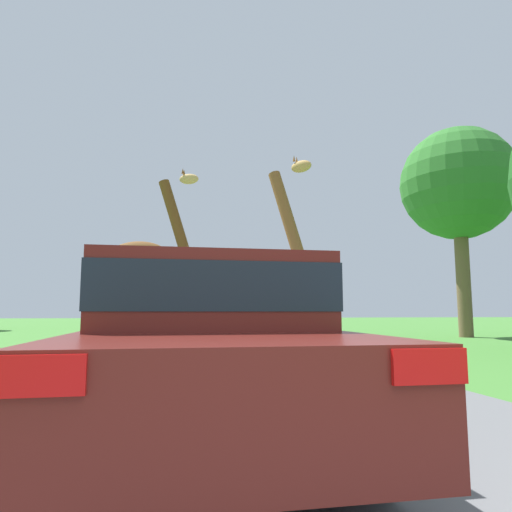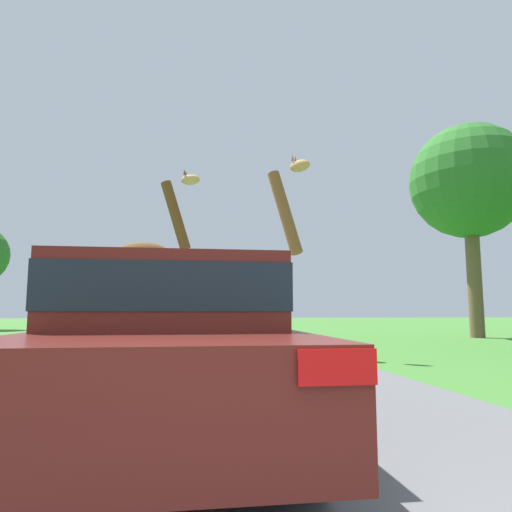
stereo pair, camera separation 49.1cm
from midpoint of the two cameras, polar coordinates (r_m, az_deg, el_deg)
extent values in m
cube|color=#5B5B5E|center=(30.45, -7.34, -8.92)|extent=(6.41, 120.00, 0.00)
cylinder|color=tan|center=(11.73, 3.99, -7.10)|extent=(0.17, 0.17, 2.07)
cylinder|color=#2D2319|center=(11.78, 4.03, -11.90)|extent=(0.22, 0.22, 0.10)
cylinder|color=tan|center=(11.31, 2.54, -7.12)|extent=(0.17, 0.17, 2.07)
cylinder|color=#2D2319|center=(11.35, 2.57, -12.09)|extent=(0.22, 0.22, 0.10)
cylinder|color=tan|center=(12.61, -1.70, -7.11)|extent=(0.17, 0.17, 2.07)
cylinder|color=#2D2319|center=(12.65, -1.71, -11.57)|extent=(0.22, 0.22, 0.10)
cylinder|color=tan|center=(12.21, -3.23, -7.10)|extent=(0.17, 0.17, 2.07)
cylinder|color=#2D2319|center=(12.25, -3.26, -11.71)|extent=(0.22, 0.22, 0.10)
ellipsoid|color=brown|center=(12.01, 0.30, -1.17)|extent=(1.92, 1.93, 0.76)
cylinder|color=brown|center=(11.57, 4.84, 5.49)|extent=(0.91, 0.92, 2.23)
ellipsoid|color=tan|center=(11.64, 6.73, 11.13)|extent=(0.56, 0.57, 0.30)
cylinder|color=tan|center=(12.59, -3.36, -4.02)|extent=(0.06, 0.06, 1.14)
cone|color=brown|center=(11.84, 6.16, 11.97)|extent=(0.07, 0.07, 0.16)
cone|color=brown|center=(11.74, 5.82, 12.14)|extent=(0.07, 0.07, 0.16)
cylinder|color=tan|center=(13.47, -10.25, -6.49)|extent=(0.19, 0.19, 2.31)
cylinder|color=#2D2319|center=(13.51, -10.35, -11.14)|extent=(0.25, 0.25, 0.12)
cylinder|color=tan|center=(12.89, -11.22, -6.45)|extent=(0.19, 0.19, 2.31)
cylinder|color=#2D2319|center=(12.93, -11.34, -11.31)|extent=(0.25, 0.25, 0.12)
cylinder|color=tan|center=(13.99, -15.42, -6.37)|extent=(0.19, 0.19, 2.31)
cylinder|color=#2D2319|center=(14.03, -15.57, -10.84)|extent=(0.25, 0.25, 0.12)
cylinder|color=tan|center=(13.43, -16.57, -6.31)|extent=(0.19, 0.19, 2.31)
cylinder|color=#2D2319|center=(13.47, -16.74, -10.97)|extent=(0.25, 0.25, 0.12)
ellipsoid|color=brown|center=(13.52, -13.24, -0.36)|extent=(2.04, 1.30, 0.99)
cylinder|color=brown|center=(13.34, -8.99, 5.07)|extent=(0.98, 0.58, 2.06)
ellipsoid|color=tan|center=(13.46, -7.15, 9.44)|extent=(0.61, 0.41, 0.30)
cylinder|color=tan|center=(13.85, -16.76, -3.04)|extent=(0.07, 0.07, 1.27)
cone|color=brown|center=(13.64, -7.73, 10.24)|extent=(0.07, 0.07, 0.16)
cone|color=brown|center=(13.52, -7.91, 10.40)|extent=(0.07, 0.07, 0.16)
cube|color=#561914|center=(4.17, -7.36, -13.36)|extent=(1.96, 4.46, 0.65)
cube|color=#561914|center=(4.15, -7.23, -4.89)|extent=(1.76, 2.01, 0.58)
cube|color=#19232D|center=(4.15, -7.22, -4.49)|extent=(1.78, 2.03, 0.35)
cube|color=red|center=(2.11, 16.89, -13.14)|extent=(0.35, 0.03, 0.16)
cylinder|color=black|center=(5.58, -15.98, -14.38)|extent=(0.39, 0.64, 0.64)
cylinder|color=black|center=(5.60, 0.67, -14.61)|extent=(0.39, 0.64, 0.64)
cylinder|color=black|center=(2.99, -23.26, -20.84)|extent=(0.39, 0.64, 0.64)
cylinder|color=black|center=(3.03, 9.13, -21.10)|extent=(0.39, 0.64, 0.64)
cube|color=silver|center=(28.77, -12.38, -7.80)|extent=(1.84, 4.02, 0.64)
cube|color=silver|center=(28.77, -12.34, -6.60)|extent=(1.66, 1.81, 0.57)
cube|color=#19232D|center=(28.77, -12.34, -6.55)|extent=(1.68, 1.83, 0.34)
cube|color=red|center=(26.82, -14.29, -7.33)|extent=(0.33, 0.03, 0.15)
cube|color=red|center=(26.71, -11.04, -7.42)|extent=(0.33, 0.03, 0.15)
cylinder|color=black|center=(30.04, -13.64, -8.25)|extent=(0.37, 0.59, 0.59)
cylinder|color=black|center=(29.94, -10.80, -8.33)|extent=(0.37, 0.59, 0.59)
cylinder|color=black|center=(27.64, -14.11, -8.37)|extent=(0.37, 0.59, 0.59)
cylinder|color=black|center=(27.53, -11.02, -8.45)|extent=(0.37, 0.59, 0.59)
cube|color=silver|center=(23.25, -11.21, -8.21)|extent=(1.85, 4.29, 0.50)
cube|color=silver|center=(23.24, -11.19, -7.10)|extent=(1.66, 1.93, 0.40)
cube|color=#19232D|center=(23.24, -11.18, -7.05)|extent=(1.68, 1.95, 0.24)
cube|color=red|center=(21.15, -13.56, -7.81)|extent=(0.33, 0.03, 0.12)
cube|color=red|center=(21.06, -9.42, -7.91)|extent=(0.33, 0.03, 0.12)
cylinder|color=black|center=(24.58, -12.81, -8.58)|extent=(0.37, 0.61, 0.61)
cylinder|color=black|center=(24.51, -9.33, -8.66)|extent=(0.37, 0.61, 0.61)
cylinder|color=black|center=(22.02, -13.33, -8.77)|extent=(0.37, 0.61, 0.61)
cylinder|color=black|center=(21.94, -9.45, -8.87)|extent=(0.37, 0.61, 0.61)
cylinder|color=brown|center=(21.33, 26.17, -1.18)|extent=(0.58, 0.58, 5.91)
sphere|color=#2D7028|center=(21.97, 25.64, 8.45)|extent=(4.91, 4.91, 4.91)
camera|label=1|loc=(0.25, -88.83, -0.14)|focal=32.00mm
camera|label=2|loc=(0.25, 91.17, 0.14)|focal=32.00mm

